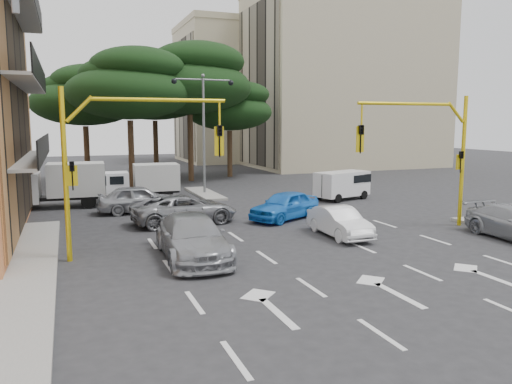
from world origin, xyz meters
TOP-DOWN VIEW (x-y plane):
  - ground at (0.00, 0.00)m, footprint 120.00×120.00m
  - median_strip at (0.00, 16.00)m, footprint 1.40×6.00m
  - apartment_beige_near at (19.95, 32.00)m, footprint 20.20×12.15m
  - apartment_beige_far at (12.95, 44.00)m, footprint 16.20×12.15m
  - pine_left_near at (-3.94, 21.96)m, footprint 9.15×9.15m
  - pine_center at (1.06, 23.96)m, footprint 9.98×9.98m
  - pine_left_far at (-6.94, 25.96)m, footprint 8.32×8.32m
  - pine_right at (5.06, 25.96)m, footprint 7.49×7.49m
  - pine_back at (-0.94, 28.96)m, footprint 9.15×9.15m
  - signal_mast_right at (6.80, 1.99)m, footprint 5.79×0.37m
  - signal_mast_left at (-6.80, 1.99)m, footprint 5.79×0.37m
  - street_lamp_center at (0.00, 16.00)m, footprint 4.16×0.36m
  - car_white_hatch at (2.15, 2.00)m, footprint 1.41×3.81m
  - car_blue_compact at (1.51, 6.24)m, footprint 4.45×3.45m
  - car_silver_wagon at (-4.50, 0.84)m, footprint 2.38×5.36m
  - car_silver_cross_a at (-3.39, 7.00)m, footprint 5.23×2.80m
  - car_silver_cross_b at (-5.00, 10.74)m, footprint 4.44×1.91m
  - van_white at (7.49, 10.86)m, footprint 3.90×2.62m
  - box_truck_a at (-9.00, 14.00)m, footprint 5.21×2.37m
  - box_truck_b at (-4.13, 15.30)m, footprint 4.61×2.12m

SIDE VIEW (x-z plane):
  - ground at x=0.00m, z-range 0.00..0.00m
  - median_strip at x=0.00m, z-range 0.00..0.15m
  - car_white_hatch at x=2.15m, z-range 0.00..1.25m
  - car_silver_cross_a at x=-3.39m, z-range 0.00..1.40m
  - car_blue_compact at x=1.51m, z-range 0.00..1.42m
  - car_silver_cross_b at x=-5.00m, z-range 0.00..1.49m
  - car_silver_wagon at x=-4.50m, z-range 0.00..1.53m
  - van_white at x=7.49m, z-range 0.00..1.79m
  - box_truck_b at x=-4.13m, z-range 0.00..2.22m
  - box_truck_a at x=-9.00m, z-range 0.00..2.52m
  - signal_mast_right at x=6.80m, z-range 0.88..6.88m
  - signal_mast_left at x=-6.80m, z-range 0.88..6.88m
  - street_lamp_center at x=0.00m, z-range 1.54..9.31m
  - pine_right at x=5.06m, z-range 2.03..10.40m
  - pine_left_far at x=-6.94m, z-range 2.26..11.56m
  - pine_left_near at x=-3.94m, z-range 2.49..12.72m
  - pine_back at x=-0.94m, z-range 2.49..12.72m
  - pine_center at x=1.06m, z-range 2.72..13.88m
  - apartment_beige_far at x=12.95m, z-range 0.00..16.70m
  - apartment_beige_near at x=19.95m, z-range 0.00..18.70m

